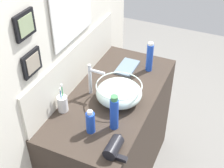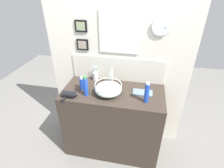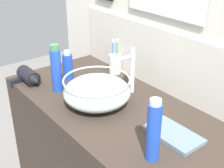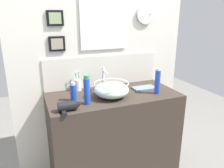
{
  "view_description": "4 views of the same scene",
  "coord_description": "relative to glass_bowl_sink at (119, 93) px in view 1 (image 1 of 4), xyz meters",
  "views": [
    {
      "loc": [
        -1.53,
        -0.68,
        2.29
      ],
      "look_at": [
        -0.01,
        0.0,
        1.02
      ],
      "focal_mm": 50.0,
      "sensor_mm": 36.0,
      "label": 1
    },
    {
      "loc": [
        0.33,
        -1.69,
        2.05
      ],
      "look_at": [
        -0.01,
        0.0,
        1.02
      ],
      "focal_mm": 28.0,
      "sensor_mm": 36.0,
      "label": 2
    },
    {
      "loc": [
        0.99,
        -0.78,
        1.65
      ],
      "look_at": [
        -0.01,
        0.0,
        1.02
      ],
      "focal_mm": 50.0,
      "sensor_mm": 36.0,
      "label": 3
    },
    {
      "loc": [
        -0.71,
        -1.76,
        1.62
      ],
      "look_at": [
        -0.01,
        0.0,
        1.02
      ],
      "focal_mm": 35.0,
      "sensor_mm": 36.0,
      "label": 4
    }
  ],
  "objects": [
    {
      "name": "toothbrush_cup",
      "position": [
        -0.24,
        0.29,
        -0.01
      ],
      "size": [
        0.07,
        0.07,
        0.2
      ],
      "color": "white",
      "rests_on": "vanity_counter"
    },
    {
      "name": "lotion_bottle",
      "position": [
        0.43,
        -0.07,
        0.05
      ],
      "size": [
        0.05,
        0.05,
        0.24
      ],
      "color": "blue",
      "rests_on": "vanity_counter"
    },
    {
      "name": "soap_dispenser",
      "position": [
        -0.24,
        -0.07,
        0.05
      ],
      "size": [
        0.05,
        0.05,
        0.24
      ],
      "color": "blue",
      "rests_on": "vanity_counter"
    },
    {
      "name": "spray_bottle",
      "position": [
        -0.33,
        0.04,
        0.0
      ],
      "size": [
        0.05,
        0.05,
        0.16
      ],
      "color": "blue",
      "rests_on": "vanity_counter"
    },
    {
      "name": "vanity_counter",
      "position": [
        0.04,
        0.06,
        -0.53
      ],
      "size": [
        1.2,
        0.58,
        0.92
      ],
      "primitive_type": "cube",
      "color": "#382D26",
      "rests_on": "ground"
    },
    {
      "name": "glass_bowl_sink",
      "position": [
        0.0,
        0.0,
        0.0
      ],
      "size": [
        0.31,
        0.31,
        0.13
      ],
      "color": "silver",
      "rests_on": "vanity_counter"
    },
    {
      "name": "back_panel",
      "position": [
        0.04,
        0.38,
        0.18
      ],
      "size": [
        1.79,
        0.1,
        2.32
      ],
      "color": "silver",
      "rests_on": "ground"
    },
    {
      "name": "hand_towel",
      "position": [
        0.39,
        0.09,
        -0.06
      ],
      "size": [
        0.23,
        0.13,
        0.02
      ],
      "primitive_type": "cube",
      "color": "slate",
      "rests_on": "vanity_counter"
    },
    {
      "name": "faucet",
      "position": [
        0.0,
        0.2,
        0.06
      ],
      "size": [
        0.02,
        0.12,
        0.23
      ],
      "color": "silver",
      "rests_on": "vanity_counter"
    },
    {
      "name": "hair_drier",
      "position": [
        -0.41,
        -0.15,
        -0.03
      ],
      "size": [
        0.18,
        0.13,
        0.08
      ],
      "color": "black",
      "rests_on": "vanity_counter"
    }
  ]
}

